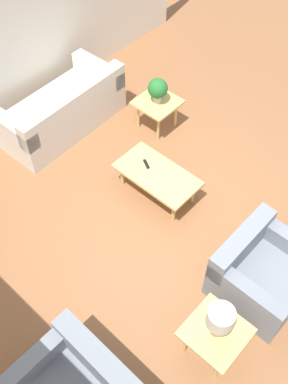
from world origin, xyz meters
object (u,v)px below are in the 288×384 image
sofa (62,111)px  potted_plant (158,89)px  side_table_plant (157,105)px  armchair (260,272)px  side_table_lamp (215,334)px  coffee_table (157,176)px  table_lamp (220,320)px

sofa → potted_plant: potted_plant is taller
sofa → side_table_plant: 1.42m
sofa → armchair: sofa is taller
side_table_lamp → potted_plant: potted_plant is taller
sofa → side_table_plant: size_ratio=3.30×
coffee_table → side_table_lamp: size_ratio=1.88×
side_table_lamp → potted_plant: (2.70, -2.21, 0.29)m
table_lamp → side_table_lamp: bearing=-45.0°
sofa → side_table_plant: bearing=130.5°
sofa → side_table_lamp: bearing=69.8°
potted_plant → table_lamp: bearing=140.7°
table_lamp → armchair: bearing=-86.1°
armchair → side_table_plant: armchair is taller
coffee_table → potted_plant: (0.87, -0.99, 0.36)m
armchair → coffee_table: bearing=82.0°
armchair → sofa: bearing=85.8°
coffee_table → table_lamp: (-1.83, 1.22, 0.43)m
sofa → side_table_lamp: 3.95m
sofa → potted_plant: (-1.05, -0.95, 0.41)m
potted_plant → side_table_lamp: bearing=140.7°
side_table_lamp → side_table_plant: bearing=-39.3°
coffee_table → side_table_plant: size_ratio=1.88×
side_table_lamp → sofa: bearing=-18.5°
side_table_lamp → table_lamp: size_ratio=1.33×
table_lamp → coffee_table: bearing=-33.6°
armchair → coffee_table: 1.79m
potted_plant → table_lamp: (-2.70, 2.21, 0.07)m
sofa → coffee_table: bearing=87.2°
side_table_plant → side_table_lamp: bearing=140.7°
side_table_lamp → potted_plant: bearing=-39.3°
coffee_table → table_lamp: 2.24m
armchair → side_table_lamp: armchair is taller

